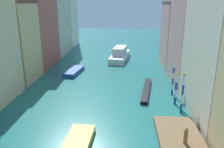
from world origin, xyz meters
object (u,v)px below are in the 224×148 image
(person_on_dock, at_px, (186,136))
(motorboat_1, at_px, (77,145))
(motorboat_0, at_px, (74,71))
(gondola_black, at_px, (146,90))
(vaporetto_white, at_px, (120,55))
(mooring_pole_0, at_px, (183,93))
(waterfront_dock, at_px, (180,138))
(mooring_pole_2, at_px, (173,77))
(mooring_pole_1, at_px, (176,88))

(person_on_dock, height_order, motorboat_1, person_on_dock)
(motorboat_0, bearing_deg, person_on_dock, -56.00)
(gondola_black, bearing_deg, vaporetto_white, 102.70)
(gondola_black, distance_m, motorboat_0, 14.85)
(mooring_pole_0, height_order, vaporetto_white, mooring_pole_0)
(person_on_dock, xyz_separation_m, mooring_pole_0, (1.21, 6.94, 1.23))
(mooring_pole_0, height_order, motorboat_1, mooring_pole_0)
(waterfront_dock, xyz_separation_m, mooring_pole_0, (1.41, 5.84, 2.21))
(mooring_pole_0, height_order, motorboat_0, mooring_pole_0)
(person_on_dock, height_order, mooring_pole_2, mooring_pole_2)
(mooring_pole_0, relative_size, gondola_black, 0.51)
(person_on_dock, xyz_separation_m, mooring_pole_2, (1.23, 12.63, 1.25))
(mooring_pole_0, distance_m, motorboat_1, 13.27)
(vaporetto_white, bearing_deg, gondola_black, -77.30)
(person_on_dock, xyz_separation_m, motorboat_1, (-9.52, -0.55, -0.93))
(waterfront_dock, bearing_deg, vaporetto_white, 101.45)
(person_on_dock, height_order, motorboat_0, person_on_dock)
(mooring_pole_2, bearing_deg, motorboat_1, -129.20)
(person_on_dock, distance_m, vaporetto_white, 33.62)
(gondola_black, relative_size, motorboat_0, 1.52)
(motorboat_0, bearing_deg, gondola_black, -33.56)
(person_on_dock, distance_m, mooring_pole_0, 7.15)
(waterfront_dock, xyz_separation_m, mooring_pole_2, (1.42, 11.53, 2.24))
(vaporetto_white, bearing_deg, motorboat_0, -125.31)
(waterfront_dock, xyz_separation_m, vaporetto_white, (-6.45, 31.86, 0.85))
(mooring_pole_1, relative_size, gondola_black, 0.44)
(gondola_black, bearing_deg, mooring_pole_0, -62.07)
(gondola_black, height_order, motorboat_1, motorboat_1)
(waterfront_dock, relative_size, mooring_pole_2, 1.56)
(person_on_dock, height_order, gondola_black, person_on_dock)
(waterfront_dock, distance_m, gondola_black, 12.55)
(mooring_pole_0, xyz_separation_m, motorboat_1, (-10.74, -7.49, -2.16))
(mooring_pole_1, bearing_deg, gondola_black, 128.58)
(mooring_pole_0, xyz_separation_m, mooring_pole_1, (-0.22, 2.47, -0.34))
(vaporetto_white, distance_m, gondola_black, 19.99)
(mooring_pole_1, bearing_deg, mooring_pole_2, 85.86)
(person_on_dock, bearing_deg, mooring_pole_2, 84.43)
(person_on_dock, relative_size, gondola_black, 0.16)
(motorboat_0, bearing_deg, mooring_pole_2, -29.73)
(vaporetto_white, xyz_separation_m, gondola_black, (4.39, -19.48, -0.88))
(mooring_pole_2, bearing_deg, mooring_pole_1, -94.14)
(gondola_black, height_order, motorboat_0, motorboat_0)
(person_on_dock, distance_m, gondola_black, 13.70)
(mooring_pole_2, height_order, gondola_black, mooring_pole_2)
(motorboat_0, bearing_deg, motorboat_1, -77.07)
(mooring_pole_2, distance_m, motorboat_0, 18.39)
(motorboat_0, xyz_separation_m, motorboat_1, (5.11, -22.24, -0.06))
(mooring_pole_1, height_order, motorboat_0, mooring_pole_1)
(mooring_pole_1, height_order, motorboat_1, mooring_pole_1)
(waterfront_dock, bearing_deg, mooring_pole_2, 82.97)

